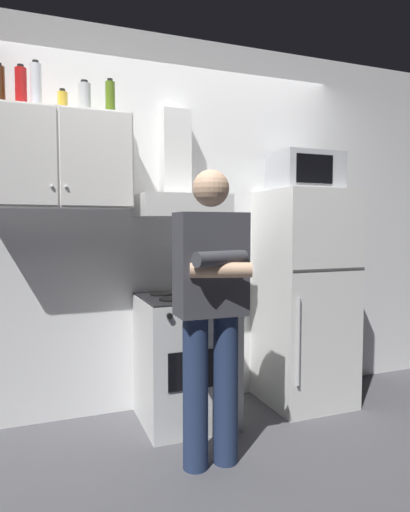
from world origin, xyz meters
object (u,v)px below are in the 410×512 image
at_px(microwave, 305,172).
at_px(bottle_olive_oil, 110,99).
at_px(stove_oven, 185,358).
at_px(bottle_vodka_clear, 36,86).
at_px(refrigerator, 304,297).
at_px(upper_cabinet, 57,160).
at_px(range_hood, 179,188).
at_px(person_standing, 211,306).
at_px(bottle_spice_jar, 63,102).
at_px(bottle_canister_steel, 85,99).
at_px(bottle_soda_red, 21,87).

distance_m(microwave, bottle_olive_oil, 1.48).
height_order(stove_oven, bottle_vodka_clear, bottle_vodka_clear).
relative_size(stove_oven, refrigerator, 0.55).
relative_size(upper_cabinet, stove_oven, 1.03).
height_order(range_hood, bottle_vodka_clear, bottle_vodka_clear).
xyz_separation_m(range_hood, person_standing, (-0.05, -0.73, -0.70)).
distance_m(upper_cabinet, bottle_spice_jar, 0.37).
xyz_separation_m(stove_oven, person_standing, (-0.05, -0.61, 0.47)).
relative_size(bottle_vodka_clear, bottle_spice_jar, 1.98).
bearing_deg(upper_cabinet, bottle_canister_steel, 13.87).
relative_size(upper_cabinet, range_hood, 1.20).
xyz_separation_m(range_hood, bottle_soda_red, (-1.00, -0.01, 0.57)).
xyz_separation_m(upper_cabinet, bottle_olive_oil, (0.34, 0.02, 0.41)).
relative_size(bottle_vodka_clear, bottle_soda_red, 1.13).
bearing_deg(stove_oven, person_standing, -94.72).
bearing_deg(microwave, person_standing, -148.00).
bearing_deg(bottle_vodka_clear, upper_cabinet, 8.02).
height_order(microwave, bottle_canister_steel, bottle_canister_steel).
relative_size(bottle_canister_steel, bottle_spice_jar, 1.52).
bearing_deg(bottle_canister_steel, bottle_olive_oil, -10.36).
xyz_separation_m(range_hood, bottle_vodka_clear, (-0.91, -0.02, 0.59)).
relative_size(microwave, bottle_spice_jar, 3.30).
xyz_separation_m(upper_cabinet, bottle_soda_red, (-0.20, -0.01, 0.42)).
height_order(range_hood, microwave, range_hood).
bearing_deg(refrigerator, stove_oven, -179.96).
bearing_deg(upper_cabinet, bottle_spice_jar, 21.07).
bearing_deg(bottle_spice_jar, range_hood, -1.11).
height_order(upper_cabinet, stove_oven, upper_cabinet).
xyz_separation_m(refrigerator, person_standing, (-1.00, -0.61, 0.10)).
height_order(bottle_vodka_clear, bottle_soda_red, bottle_vodka_clear).
distance_m(microwave, bottle_vodka_clear, 1.92).
distance_m(bottle_vodka_clear, bottle_olive_oil, 0.45).
distance_m(refrigerator, bottle_vodka_clear, 2.33).
height_order(bottle_canister_steel, bottle_spice_jar, bottle_canister_steel).
relative_size(upper_cabinet, microwave, 1.88).
bearing_deg(bottle_canister_steel, stove_oven, -15.26).
relative_size(upper_cabinet, bottle_vodka_clear, 3.12).
relative_size(range_hood, bottle_olive_oil, 3.11).
height_order(range_hood, person_standing, range_hood).
distance_m(stove_oven, person_standing, 0.77).
distance_m(bottle_vodka_clear, bottle_soda_red, 0.09).
height_order(stove_oven, refrigerator, refrigerator).
bearing_deg(bottle_spice_jar, refrigerator, -4.70).
bearing_deg(bottle_spice_jar, microwave, -4.09).
height_order(microwave, bottle_vodka_clear, bottle_vodka_clear).
bearing_deg(range_hood, bottle_vodka_clear, -178.92).
xyz_separation_m(range_hood, microwave, (0.95, -0.11, 0.14)).
height_order(upper_cabinet, bottle_spice_jar, bottle_spice_jar).
relative_size(range_hood, bottle_spice_jar, 5.16).
bearing_deg(range_hood, stove_oven, -90.00).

